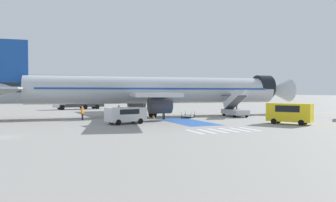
{
  "coord_description": "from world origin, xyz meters",
  "views": [
    {
      "loc": [
        -17.55,
        -46.29,
        3.63
      ],
      "look_at": [
        -0.79,
        -3.19,
        2.37
      ],
      "focal_mm": 35.0,
      "sensor_mm": 36.0,
      "label": 1
    }
  ],
  "objects_px": {
    "service_van_2": "(289,112)",
    "baggage_cart": "(188,116)",
    "ground_crew_1": "(164,112)",
    "ground_crew_3": "(156,110)",
    "ground_crew_2": "(82,112)",
    "traffic_cone_0": "(153,117)",
    "service_van_1": "(126,114)",
    "airliner": "(155,90)",
    "ground_crew_0": "(119,111)",
    "fuel_tanker": "(80,100)",
    "boarding_stairs_forward": "(235,110)",
    "terminal_building": "(123,89)"
  },
  "relations": [
    {
      "from": "ground_crew_3",
      "to": "traffic_cone_0",
      "type": "bearing_deg",
      "value": 133.25
    },
    {
      "from": "fuel_tanker",
      "to": "baggage_cart",
      "type": "bearing_deg",
      "value": -168.04
    },
    {
      "from": "boarding_stairs_forward",
      "to": "service_van_2",
      "type": "height_order",
      "value": "boarding_stairs_forward"
    },
    {
      "from": "ground_crew_0",
      "to": "ground_crew_3",
      "type": "xyz_separation_m",
      "value": [
        5.28,
        -0.18,
        -0.04
      ]
    },
    {
      "from": "fuel_tanker",
      "to": "ground_crew_2",
      "type": "relative_size",
      "value": 5.94
    },
    {
      "from": "traffic_cone_0",
      "to": "ground_crew_1",
      "type": "bearing_deg",
      "value": -47.44
    },
    {
      "from": "airliner",
      "to": "ground_crew_1",
      "type": "xyz_separation_m",
      "value": [
        -0.75,
        -5.76,
        -2.97
      ]
    },
    {
      "from": "fuel_tanker",
      "to": "ground_crew_3",
      "type": "relative_size",
      "value": 5.97
    },
    {
      "from": "ground_crew_0",
      "to": "ground_crew_2",
      "type": "distance_m",
      "value": 5.16
    },
    {
      "from": "service_van_2",
      "to": "baggage_cart",
      "type": "bearing_deg",
      "value": 85.05
    },
    {
      "from": "fuel_tanker",
      "to": "service_van_2",
      "type": "bearing_deg",
      "value": -166.19
    },
    {
      "from": "service_van_1",
      "to": "service_van_2",
      "type": "xyz_separation_m",
      "value": [
        17.14,
        -7.09,
        0.26
      ]
    },
    {
      "from": "airliner",
      "to": "boarding_stairs_forward",
      "type": "height_order",
      "value": "airliner"
    },
    {
      "from": "airliner",
      "to": "ground_crew_3",
      "type": "height_order",
      "value": "airliner"
    },
    {
      "from": "airliner",
      "to": "service_van_2",
      "type": "relative_size",
      "value": 9.63
    },
    {
      "from": "fuel_tanker",
      "to": "service_van_1",
      "type": "distance_m",
      "value": 34.9
    },
    {
      "from": "ground_crew_0",
      "to": "traffic_cone_0",
      "type": "distance_m",
      "value": 4.81
    },
    {
      "from": "ground_crew_1",
      "to": "traffic_cone_0",
      "type": "height_order",
      "value": "ground_crew_1"
    },
    {
      "from": "fuel_tanker",
      "to": "baggage_cart",
      "type": "height_order",
      "value": "fuel_tanker"
    },
    {
      "from": "service_van_2",
      "to": "ground_crew_1",
      "type": "xyz_separation_m",
      "value": [
        -10.84,
        11.59,
        -0.47
      ]
    },
    {
      "from": "boarding_stairs_forward",
      "to": "ground_crew_2",
      "type": "height_order",
      "value": "boarding_stairs_forward"
    },
    {
      "from": "fuel_tanker",
      "to": "airliner",
      "type": "bearing_deg",
      "value": -171.12
    },
    {
      "from": "baggage_cart",
      "to": "ground_crew_1",
      "type": "height_order",
      "value": "ground_crew_1"
    },
    {
      "from": "service_van_1",
      "to": "ground_crew_2",
      "type": "height_order",
      "value": "service_van_1"
    },
    {
      "from": "boarding_stairs_forward",
      "to": "fuel_tanker",
      "type": "height_order",
      "value": "boarding_stairs_forward"
    },
    {
      "from": "airliner",
      "to": "boarding_stairs_forward",
      "type": "bearing_deg",
      "value": 67.62
    },
    {
      "from": "service_van_2",
      "to": "ground_crew_0",
      "type": "relative_size",
      "value": 2.72
    },
    {
      "from": "boarding_stairs_forward",
      "to": "ground_crew_3",
      "type": "height_order",
      "value": "boarding_stairs_forward"
    },
    {
      "from": "service_van_1",
      "to": "ground_crew_0",
      "type": "bearing_deg",
      "value": 160.71
    },
    {
      "from": "airliner",
      "to": "service_van_1",
      "type": "relative_size",
      "value": 10.17
    },
    {
      "from": "ground_crew_1",
      "to": "ground_crew_3",
      "type": "bearing_deg",
      "value": -69.99
    },
    {
      "from": "service_van_1",
      "to": "service_van_2",
      "type": "relative_size",
      "value": 0.95
    },
    {
      "from": "ground_crew_2",
      "to": "service_van_2",
      "type": "bearing_deg",
      "value": -83.3
    },
    {
      "from": "ground_crew_1",
      "to": "ground_crew_2",
      "type": "relative_size",
      "value": 0.9
    },
    {
      "from": "airliner",
      "to": "ground_crew_1",
      "type": "relative_size",
      "value": 29.83
    },
    {
      "from": "ground_crew_0",
      "to": "terminal_building",
      "type": "distance_m",
      "value": 81.97
    },
    {
      "from": "service_van_2",
      "to": "traffic_cone_0",
      "type": "distance_m",
      "value": 17.48
    },
    {
      "from": "airliner",
      "to": "fuel_tanker",
      "type": "relative_size",
      "value": 4.54
    },
    {
      "from": "baggage_cart",
      "to": "ground_crew_3",
      "type": "bearing_deg",
      "value": 14.61
    },
    {
      "from": "baggage_cart",
      "to": "ground_crew_3",
      "type": "distance_m",
      "value": 4.66
    },
    {
      "from": "baggage_cart",
      "to": "ground_crew_0",
      "type": "bearing_deg",
      "value": 26.2
    },
    {
      "from": "fuel_tanker",
      "to": "ground_crew_3",
      "type": "bearing_deg",
      "value": -174.54
    },
    {
      "from": "fuel_tanker",
      "to": "terminal_building",
      "type": "xyz_separation_m",
      "value": [
        21.75,
        52.3,
        2.86
      ]
    },
    {
      "from": "baggage_cart",
      "to": "ground_crew_1",
      "type": "distance_m",
      "value": 4.32
    },
    {
      "from": "baggage_cart",
      "to": "ground_crew_0",
      "type": "xyz_separation_m",
      "value": [
        -9.49,
        2.01,
        0.82
      ]
    },
    {
      "from": "boarding_stairs_forward",
      "to": "service_van_2",
      "type": "xyz_separation_m",
      "value": [
        -0.57,
        -12.05,
        0.41
      ]
    },
    {
      "from": "service_van_2",
      "to": "ground_crew_3",
      "type": "relative_size",
      "value": 2.81
    },
    {
      "from": "service_van_2",
      "to": "baggage_cart",
      "type": "height_order",
      "value": "service_van_2"
    },
    {
      "from": "fuel_tanker",
      "to": "terminal_building",
      "type": "bearing_deg",
      "value": -32.57
    },
    {
      "from": "service_van_1",
      "to": "airliner",
      "type": "bearing_deg",
      "value": 133.15
    }
  ]
}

